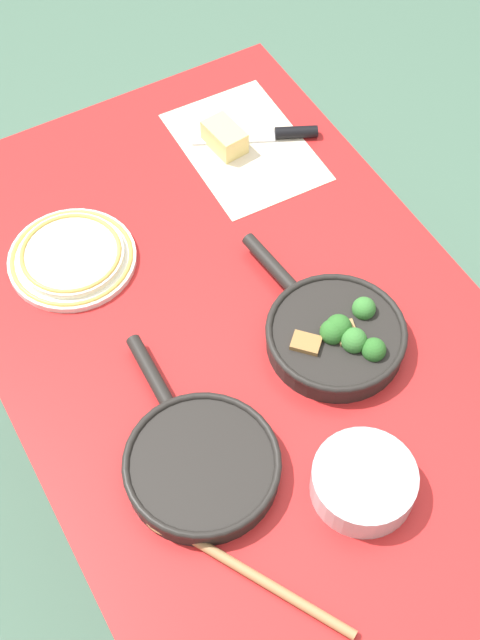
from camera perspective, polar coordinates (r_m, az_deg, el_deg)
ground_plane at (r=2.16m, az=0.00°, el=-11.28°), size 14.00×14.00×0.00m
dining_table_red at (r=1.59m, az=0.00°, el=-2.09°), size 1.26×0.81×0.73m
skillet_broccoli at (r=1.49m, az=6.12°, el=-0.89°), size 0.37×0.24×0.07m
skillet_eggs at (r=1.37m, az=-2.53°, el=-9.19°), size 0.38×0.24×0.04m
wooden_spoon at (r=1.33m, az=-1.23°, el=-14.85°), size 0.32×0.20×0.02m
parchment_sheet at (r=1.80m, az=0.31°, el=11.04°), size 0.33×0.23×0.00m
grater_knife at (r=1.81m, az=2.15°, el=11.78°), size 0.13×0.24×0.02m
cheese_block at (r=1.78m, az=-1.00°, el=11.60°), size 0.09×0.06×0.05m
dinner_plate_stack at (r=1.62m, az=-10.72°, el=4.02°), size 0.23×0.23×0.03m
prep_bowl_steel at (r=1.36m, az=7.91°, el=-10.24°), size 0.16×0.16×0.05m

